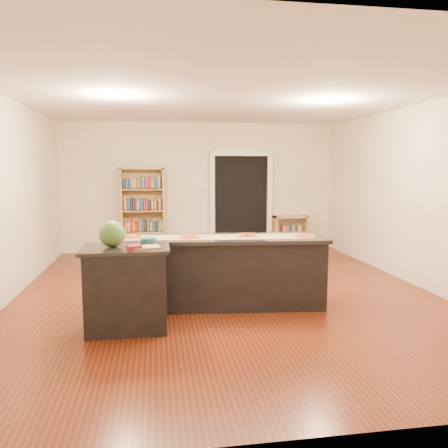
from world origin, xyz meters
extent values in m
cube|color=beige|center=(0.00, 0.00, 1.40)|extent=(6.00, 7.00, 2.80)
cube|color=#57220E|center=(0.00, 0.00, 0.00)|extent=(6.00, 7.00, 0.01)
cube|color=white|center=(0.00, 0.00, 2.80)|extent=(6.00, 7.00, 0.01)
cube|color=black|center=(0.90, 3.48, 1.05)|extent=(1.20, 0.02, 2.10)
cube|color=silver|center=(0.25, 3.44, 1.05)|extent=(0.10, 0.08, 2.10)
cube|color=silver|center=(1.55, 3.44, 1.05)|extent=(0.10, 0.08, 2.10)
cube|color=silver|center=(0.90, 3.44, 2.15)|extent=(1.40, 0.08, 0.12)
cube|color=black|center=(-0.18, -0.54, 0.44)|extent=(2.73, 0.68, 0.88)
cube|color=black|center=(-0.18, -0.54, 0.90)|extent=(2.81, 0.76, 0.05)
cube|color=black|center=(-1.34, -1.22, 0.45)|extent=(0.88, 0.62, 0.91)
cube|color=black|center=(-1.34, -1.22, 0.93)|extent=(0.96, 0.70, 0.04)
cube|color=tan|center=(-1.27, 3.29, 0.92)|extent=(0.92, 0.33, 1.83)
cube|color=tan|center=(2.00, 3.29, 0.38)|extent=(0.75, 0.32, 0.75)
cylinder|color=#69BDEA|center=(-0.10, 3.25, 0.15)|extent=(0.21, 0.21, 0.30)
cube|color=#9F7A52|center=(-0.19, -0.56, 0.93)|extent=(2.47, 0.67, 0.00)
sphere|color=#144214|center=(-1.48, -1.20, 1.10)|extent=(0.29, 0.29, 0.29)
cube|color=tan|center=(-1.12, -1.35, 0.96)|extent=(0.35, 0.27, 0.02)
cube|color=maroon|center=(-1.23, -1.43, 0.98)|extent=(0.17, 0.15, 0.05)
cylinder|color=#195966|center=(-1.09, -1.06, 0.99)|extent=(0.18, 0.18, 0.07)
cylinder|color=#B17B44|center=(-1.30, -0.40, 0.94)|extent=(0.29, 0.29, 0.02)
cylinder|color=#A5190C|center=(-1.30, -0.40, 0.95)|extent=(0.24, 0.24, 0.00)
cylinder|color=#B17B44|center=(-0.56, -0.54, 0.94)|extent=(0.32, 0.32, 0.02)
cylinder|color=#A5190C|center=(-0.56, -0.54, 0.95)|extent=(0.26, 0.26, 0.00)
cylinder|color=#B17B44|center=(0.19, -0.53, 0.94)|extent=(0.30, 0.30, 0.02)
cylinder|color=#A5190C|center=(0.19, -0.53, 0.95)|extent=(0.24, 0.24, 0.00)
cylinder|color=#B17B44|center=(0.93, -0.69, 0.94)|extent=(0.27, 0.27, 0.02)
cylinder|color=#A5190C|center=(0.93, -0.69, 0.95)|extent=(0.22, 0.22, 0.00)
camera|label=1|loc=(-1.00, -6.13, 1.82)|focal=35.00mm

